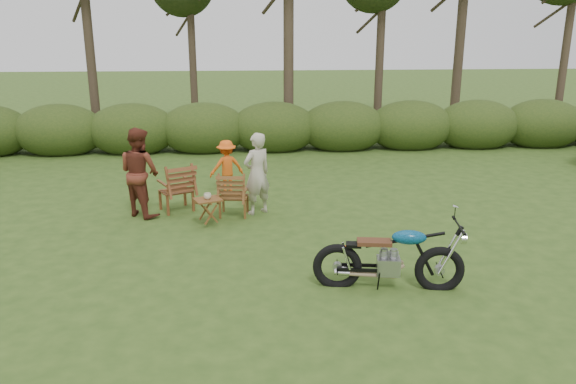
{
  "coord_description": "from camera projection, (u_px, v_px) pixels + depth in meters",
  "views": [
    {
      "loc": [
        -0.83,
        -6.94,
        3.42
      ],
      "look_at": [
        -0.17,
        1.57,
        0.9
      ],
      "focal_mm": 35.0,
      "sensor_mm": 36.0,
      "label": 1
    }
  ],
  "objects": [
    {
      "name": "motorcycle",
      "position": [
        387.0,
        287.0,
        7.68
      ],
      "size": [
        2.01,
        1.01,
        1.1
      ],
      "primitive_type": null,
      "rotation": [
        0.0,
        0.0,
        -0.15
      ],
      "color": "#0E7CBC",
      "rests_on": "ground"
    },
    {
      "name": "side_table",
      "position": [
        208.0,
        212.0,
        10.03
      ],
      "size": [
        0.59,
        0.54,
        0.48
      ],
      "primitive_type": null,
      "rotation": [
        0.0,
        0.0,
        0.39
      ],
      "color": "brown",
      "rests_on": "ground"
    },
    {
      "name": "ground",
      "position": [
        309.0,
        287.0,
        7.67
      ],
      "size": [
        80.0,
        80.0,
        0.0
      ],
      "primitive_type": "plane",
      "color": "#2D4717",
      "rests_on": "ground"
    },
    {
      "name": "adult_a",
      "position": [
        258.0,
        213.0,
        10.72
      ],
      "size": [
        0.68,
        0.62,
        1.56
      ],
      "primitive_type": "imported",
      "rotation": [
        0.0,
        0.0,
        3.71
      ],
      "color": "#BDB39C",
      "rests_on": "ground"
    },
    {
      "name": "adult_b",
      "position": [
        143.0,
        215.0,
        10.62
      ],
      "size": [
        1.03,
        1.0,
        1.67
      ],
      "primitive_type": "imported",
      "rotation": [
        0.0,
        0.0,
        2.45
      ],
      "color": "maroon",
      "rests_on": "ground"
    },
    {
      "name": "child",
      "position": [
        227.0,
        192.0,
        12.09
      ],
      "size": [
        0.83,
        0.63,
        1.13
      ],
      "primitive_type": "imported",
      "rotation": [
        0.0,
        0.0,
        3.46
      ],
      "color": "#EF5C16",
      "rests_on": "ground"
    },
    {
      "name": "lawn_chair_left",
      "position": [
        177.0,
        210.0,
        10.88
      ],
      "size": [
        0.87,
        0.87,
        0.94
      ],
      "primitive_type": null,
      "rotation": [
        0.0,
        0.0,
        3.61
      ],
      "color": "brown",
      "rests_on": "ground"
    },
    {
      "name": "tree_line",
      "position": [
        289.0,
        13.0,
        15.94
      ],
      "size": [
        22.52,
        11.62,
        8.14
      ],
      "color": "#362B1D",
      "rests_on": "ground"
    },
    {
      "name": "cup",
      "position": [
        207.0,
        196.0,
        9.94
      ],
      "size": [
        0.14,
        0.14,
        0.11
      ],
      "primitive_type": "imported",
      "rotation": [
        0.0,
        0.0,
        0.06
      ],
      "color": "beige",
      "rests_on": "side_table"
    },
    {
      "name": "lawn_chair_right",
      "position": [
        234.0,
        215.0,
        10.6
      ],
      "size": [
        0.66,
        0.66,
        0.86
      ],
      "primitive_type": null,
      "rotation": [
        0.0,
        0.0,
        3.01
      ],
      "color": "#5A2E16",
      "rests_on": "ground"
    }
  ]
}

